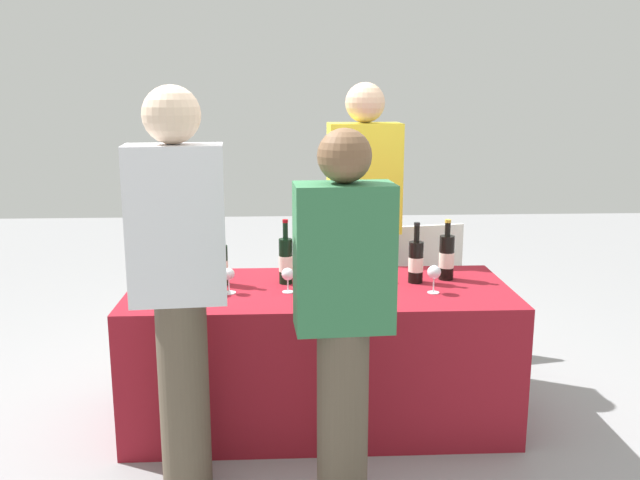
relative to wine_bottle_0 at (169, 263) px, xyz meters
name	(u,v)px	position (x,y,z in m)	size (l,w,h in m)	color
ground_plane	(320,417)	(0.78, -0.13, -0.83)	(12.00, 12.00, 0.00)	gray
tasting_table	(320,354)	(0.78, -0.13, -0.47)	(1.94, 0.82, 0.72)	maroon
wine_bottle_0	(169,263)	(0.00, 0.00, 0.00)	(0.07, 0.07, 0.31)	black
wine_bottle_1	(220,264)	(0.27, -0.04, 0.00)	(0.08, 0.08, 0.31)	black
wine_bottle_2	(286,260)	(0.61, -0.04, 0.01)	(0.07, 0.07, 0.34)	black
wine_bottle_3	(313,259)	(0.75, -0.02, 0.01)	(0.07, 0.07, 0.33)	black
wine_bottle_4	(349,256)	(0.94, 0.05, 0.01)	(0.07, 0.07, 0.33)	black
wine_bottle_5	(416,261)	(1.29, -0.05, 0.01)	(0.08, 0.08, 0.32)	black
wine_bottle_6	(447,257)	(1.46, 0.00, 0.01)	(0.08, 0.08, 0.32)	black
wine_glass_0	(229,276)	(0.32, -0.20, -0.02)	(0.07, 0.07, 0.13)	silver
wine_glass_1	(288,275)	(0.62, -0.20, -0.02)	(0.06, 0.06, 0.13)	silver
wine_glass_2	(312,281)	(0.73, -0.34, -0.01)	(0.06, 0.06, 0.14)	silver
wine_glass_3	(340,278)	(0.87, -0.29, -0.01)	(0.07, 0.07, 0.14)	silver
wine_glass_4	(434,273)	(1.34, -0.25, -0.01)	(0.07, 0.07, 0.14)	silver
ice_bucket	(185,275)	(0.11, -0.16, -0.02)	(0.21, 0.21, 0.18)	silver
server_pouring	(364,218)	(1.08, 0.58, 0.12)	(0.44, 0.25, 1.76)	#3F3351
guest_0	(179,279)	(0.17, -0.75, 0.12)	(0.41, 0.25, 1.73)	brown
guest_1	(343,311)	(0.84, -0.90, 0.02)	(0.40, 0.24, 1.57)	brown
menu_board	(423,288)	(1.52, 0.84, -0.41)	(0.53, 0.03, 0.85)	white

